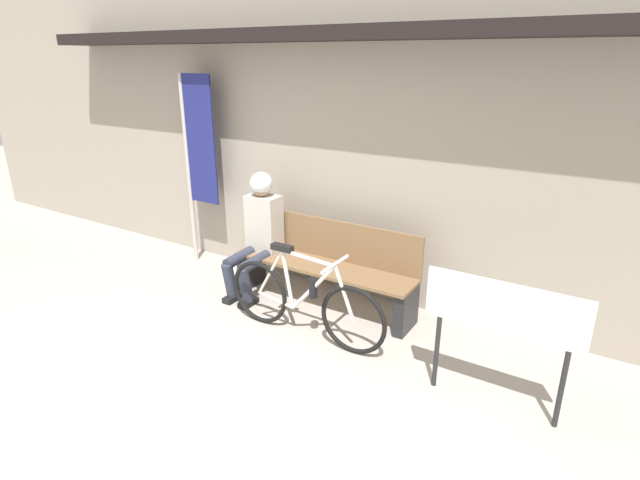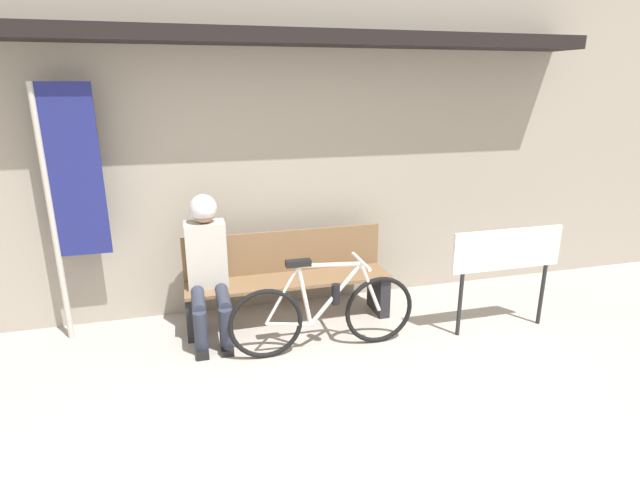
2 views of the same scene
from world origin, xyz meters
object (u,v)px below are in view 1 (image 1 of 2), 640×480
at_px(bicycle, 304,301).
at_px(signboard, 503,316).
at_px(person_seated, 258,227).
at_px(park_bench_near, 325,266).
at_px(banner_pole, 197,151).

bearing_deg(bicycle, signboard, -2.26).
bearing_deg(signboard, person_seated, 166.96).
xyz_separation_m(park_bench_near, banner_pole, (-1.76, 0.15, 0.93)).
bearing_deg(signboard, banner_pole, 166.65).
bearing_deg(person_seated, bicycle, -30.26).
bearing_deg(park_bench_near, person_seated, -170.88).
xyz_separation_m(park_bench_near, bicycle, (0.17, -0.63, -0.06)).
relative_size(person_seated, signboard, 1.20).
relative_size(banner_pole, signboard, 2.05).
xyz_separation_m(park_bench_near, signboard, (1.80, -0.70, 0.31)).
bearing_deg(signboard, bicycle, 177.74).
bearing_deg(bicycle, banner_pole, 158.00).
bearing_deg(park_bench_near, bicycle, -74.96).
distance_m(bicycle, signboard, 1.67).
relative_size(bicycle, signboard, 1.50).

